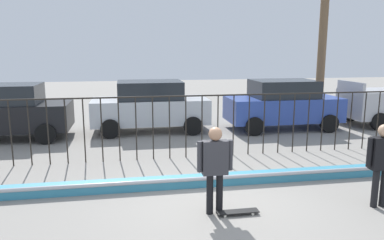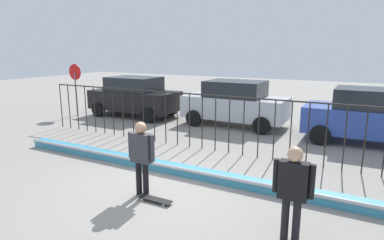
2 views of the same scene
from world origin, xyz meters
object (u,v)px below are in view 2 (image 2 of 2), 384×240
Objects in this scene: skateboarder at (141,152)px; camera_operator at (293,186)px; parked_car_black at (135,96)px; parked_car_silver at (235,103)px; parked_car_blue at (371,116)px; stop_sign at (76,83)px; skateboard at (155,199)px.

skateboarder is 1.01× the size of camera_operator.
parked_car_black is 1.00× the size of parked_car_silver.
parked_car_blue is (1.11, 7.28, -0.03)m from camera_operator.
camera_operator is at bearing -27.82° from stop_sign.
skateboarder is 0.39× the size of parked_car_blue.
camera_operator is (3.27, -0.27, -0.01)m from skateboarder.
parked_car_silver is at bearing 12.30° from stop_sign.
parked_car_black is at bearing 176.85° from parked_car_blue.
skateboarder is 0.39× the size of parked_car_silver.
stop_sign is at bearing -177.63° from parked_car_blue.
parked_car_blue is at bearing 5.39° from stop_sign.
parked_car_silver is 7.77m from stop_sign.
parked_car_black and parked_car_blue have the same top height.
skateboarder is at bearing 33.97° from camera_operator.
parked_car_black is 10.07m from parked_car_blue.
skateboard is 7.75m from parked_car_silver.
camera_operator is 0.39× the size of parked_car_silver.
skateboarder is 2.10× the size of skateboard.
skateboarder is at bearing -35.16° from stop_sign.
skateboard is 0.19× the size of parked_car_black.
parked_car_black is (-5.69, 7.04, -0.04)m from skateboarder.
stop_sign is (-7.56, -1.65, 0.64)m from parked_car_silver.
camera_operator is at bearing -59.74° from parked_car_silver.
camera_operator is 8.70m from parked_car_silver.
parked_car_silver reaches higher than skateboarder.
camera_operator is at bearing -101.70° from parked_car_blue.
parked_car_black is at bearing 116.79° from skateboard.
skateboard is 9.47m from parked_car_black.
parked_car_silver is 1.00× the size of parked_car_blue.
parked_car_silver is (-1.13, 7.61, 0.91)m from skateboard.
skateboard is 0.32× the size of stop_sign.
parked_car_black is 1.72× the size of stop_sign.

